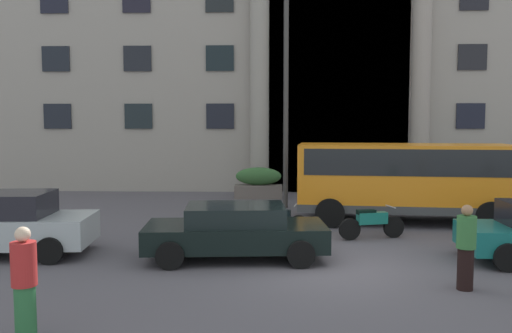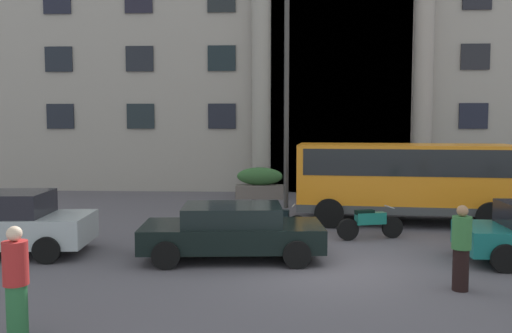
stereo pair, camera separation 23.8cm
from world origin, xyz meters
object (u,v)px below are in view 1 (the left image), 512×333
object	(u,v)px
hedge_planter_east	(407,185)
scooter_by_planter	(274,220)
parked_compact_extra	(236,230)
pedestrian_child_trailing	(24,284)
motorcycle_near_kerb	(371,223)
orange_minibus	(404,175)
hedge_planter_west	(258,183)
lamppost_plaza_centre	(286,82)
pedestrian_woman_with_bag	(466,247)

from	to	relation	value
hedge_planter_east	scooter_by_planter	world-z (taller)	hedge_planter_east
parked_compact_extra	pedestrian_child_trailing	xyz separation A→B (m)	(-2.70, -4.83, 0.18)
hedge_planter_east	pedestrian_child_trailing	distance (m)	16.90
motorcycle_near_kerb	orange_minibus	bearing A→B (deg)	43.60
hedge_planter_west	lamppost_plaza_centre	xyz separation A→B (m)	(1.10, -2.50, 4.10)
orange_minibus	parked_compact_extra	bearing A→B (deg)	-130.72
scooter_by_planter	pedestrian_woman_with_bag	size ratio (longest dim) A/B	1.18
motorcycle_near_kerb	pedestrian_child_trailing	world-z (taller)	pedestrian_child_trailing
pedestrian_child_trailing	lamppost_plaza_centre	size ratio (longest dim) A/B	0.21
orange_minibus	pedestrian_child_trailing	distance (m)	12.37
hedge_planter_west	parked_compact_extra	size ratio (longest dim) A/B	0.47
scooter_by_planter	lamppost_plaza_centre	size ratio (longest dim) A/B	0.23
hedge_planter_west	pedestrian_woman_with_bag	distance (m)	13.03
parked_compact_extra	pedestrian_woman_with_bag	world-z (taller)	pedestrian_woman_with_bag
hedge_planter_east	lamppost_plaza_centre	size ratio (longest dim) A/B	0.19
motorcycle_near_kerb	pedestrian_woman_with_bag	bearing A→B (deg)	-93.01
orange_minibus	parked_compact_extra	world-z (taller)	orange_minibus
scooter_by_planter	pedestrian_child_trailing	size ratio (longest dim) A/B	1.14
hedge_planter_west	pedestrian_child_trailing	distance (m)	15.23
parked_compact_extra	pedestrian_woman_with_bag	xyz separation A→B (m)	(4.54, -2.20, 0.16)
scooter_by_planter	pedestrian_woman_with_bag	world-z (taller)	pedestrian_woman_with_bag
parked_compact_extra	orange_minibus	bearing A→B (deg)	38.87
scooter_by_planter	motorcycle_near_kerb	xyz separation A→B (m)	(2.66, -0.39, -0.00)
hedge_planter_east	orange_minibus	bearing A→B (deg)	-105.32
pedestrian_woman_with_bag	lamppost_plaza_centre	distance (m)	11.04
orange_minibus	pedestrian_woman_with_bag	distance (m)	7.02
lamppost_plaza_centre	orange_minibus	bearing A→B (deg)	-37.38
orange_minibus	scooter_by_planter	distance (m)	4.83
pedestrian_child_trailing	lamppost_plaza_centre	bearing A→B (deg)	33.52
parked_compact_extra	scooter_by_planter	world-z (taller)	parked_compact_extra
hedge_planter_east	scooter_by_planter	bearing A→B (deg)	-128.64
hedge_planter_west	scooter_by_planter	bearing A→B (deg)	-85.05
scooter_by_planter	pedestrian_woman_with_bag	distance (m)	6.03
hedge_planter_west	scooter_by_planter	size ratio (longest dim) A/B	1.05
hedge_planter_west	pedestrian_woman_with_bag	xyz separation A→B (m)	(4.28, -12.31, 0.18)
hedge_planter_east	pedestrian_child_trailing	bearing A→B (deg)	-122.46
pedestrian_child_trailing	pedestrian_woman_with_bag	distance (m)	7.71
pedestrian_woman_with_bag	hedge_planter_west	bearing A→B (deg)	-179.88
parked_compact_extra	pedestrian_woman_with_bag	size ratio (longest dim) A/B	2.64
hedge_planter_west	parked_compact_extra	xyz separation A→B (m)	(-0.25, -10.11, 0.02)
orange_minibus	pedestrian_woman_with_bag	xyz separation A→B (m)	(-0.55, -6.96, -0.70)
parked_compact_extra	pedestrian_child_trailing	bearing A→B (deg)	-123.49
hedge_planter_west	hedge_planter_east	xyz separation A→B (m)	(6.11, -0.68, 0.05)
scooter_by_planter	lamppost_plaza_centre	distance (m)	6.61
parked_compact_extra	scooter_by_planter	bearing A→B (deg)	66.57
hedge_planter_east	pedestrian_child_trailing	world-z (taller)	pedestrian_child_trailing
parked_compact_extra	motorcycle_near_kerb	xyz separation A→B (m)	(3.56, 2.22, -0.21)
hedge_planter_west	hedge_planter_east	bearing A→B (deg)	-6.34
motorcycle_near_kerb	pedestrian_woman_with_bag	size ratio (longest dim) A/B	1.15
orange_minibus	scooter_by_planter	world-z (taller)	orange_minibus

